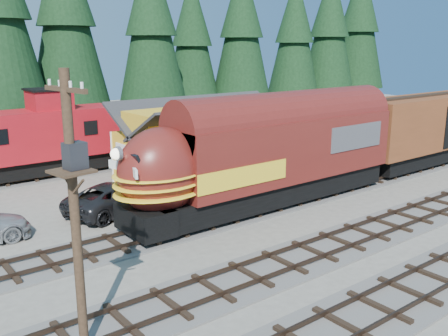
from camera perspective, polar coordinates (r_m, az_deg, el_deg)
ground at (r=26.16m, az=13.19°, el=-5.90°), size 120.00×120.00×0.00m
track_siding at (r=36.19m, az=18.30°, el=-0.64°), size 68.00×3.20×0.33m
track_spur at (r=35.60m, az=-21.45°, el=-1.14°), size 32.00×3.20×0.33m
depot at (r=32.74m, az=-0.91°, el=3.80°), size 12.80×7.00×5.30m
conifer_backdrop at (r=48.06m, az=-3.52°, el=15.61°), size 79.92×22.06×16.84m
locomotive at (r=26.67m, az=4.23°, el=0.99°), size 17.55×3.49×4.77m
boxcar at (r=39.88m, az=22.68°, el=4.41°), size 15.36×3.29×4.83m
caboose at (r=35.29m, az=-20.54°, el=3.22°), size 10.53×3.05×5.48m
utility_pole at (r=14.09m, az=-16.70°, el=-3.41°), size 1.13×1.98×8.12m
pickup_truck_a at (r=27.22m, az=-12.21°, el=-3.28°), size 6.33×4.25×1.61m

